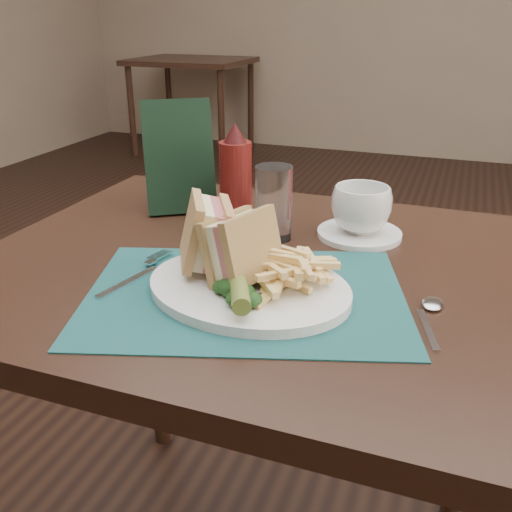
{
  "coord_description": "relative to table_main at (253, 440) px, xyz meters",
  "views": [
    {
      "loc": [
        0.3,
        -1.29,
        1.13
      ],
      "look_at": [
        0.04,
        -0.59,
        0.8
      ],
      "focal_mm": 40.0,
      "sensor_mm": 36.0,
      "label": 1
    }
  ],
  "objects": [
    {
      "name": "sandwich_half_a",
      "position": [
        -0.06,
        -0.09,
        0.45
      ],
      "size": [
        0.12,
        0.13,
        0.11
      ],
      "primitive_type": null,
      "rotation": [
        0.0,
        0.24,
        0.51
      ],
      "color": "tan",
      "rests_on": "plate"
    },
    {
      "name": "pickle_spear",
      "position": [
        0.05,
        -0.17,
        0.41
      ],
      "size": [
        0.07,
        0.12,
        0.03
      ],
      "primitive_type": "cylinder",
      "rotation": [
        1.54,
        0.0,
        0.43
      ],
      "color": "#586A28",
      "rests_on": "plate"
    },
    {
      "name": "fries_pile",
      "position": [
        0.1,
        -0.1,
        0.42
      ],
      "size": [
        0.18,
        0.2,
        0.05
      ],
      "primitive_type": null,
      "color": "#F4CD7A",
      "rests_on": "plate"
    },
    {
      "name": "wall_back",
      "position": [
        0.0,
        4.0,
        -0.38
      ],
      "size": [
        6.0,
        0.0,
        6.0
      ],
      "primitive_type": "plane",
      "rotation": [
        1.57,
        0.0,
        0.0
      ],
      "color": "gray",
      "rests_on": "ground"
    },
    {
      "name": "saucer",
      "position": [
        0.14,
        0.16,
        0.38
      ],
      "size": [
        0.18,
        0.18,
        0.01
      ],
      "primitive_type": "cylinder",
      "rotation": [
        0.0,
        0.0,
        -0.21
      ],
      "color": "white",
      "rests_on": "table_main"
    },
    {
      "name": "coffee_cup",
      "position": [
        0.14,
        0.16,
        0.43
      ],
      "size": [
        0.14,
        0.14,
        0.08
      ],
      "primitive_type": "imported",
      "rotation": [
        0.0,
        0.0,
        0.57
      ],
      "color": "white",
      "rests_on": "saucer"
    },
    {
      "name": "table_bg_left",
      "position": [
        -1.84,
        3.52,
        0.0
      ],
      "size": [
        0.9,
        0.75,
        0.75
      ],
      "primitive_type": null,
      "color": "black",
      "rests_on": "ground"
    },
    {
      "name": "ketchup_bottle",
      "position": [
        -0.1,
        0.17,
        0.47
      ],
      "size": [
        0.07,
        0.07,
        0.19
      ],
      "primitive_type": null,
      "rotation": [
        0.0,
        0.0,
        0.22
      ],
      "color": "#5B130F",
      "rests_on": "table_main"
    },
    {
      "name": "placemat",
      "position": [
        0.03,
        -0.12,
        0.38
      ],
      "size": [
        0.53,
        0.44,
        0.0
      ],
      "primitive_type": "cube",
      "rotation": [
        0.0,
        0.0,
        0.3
      ],
      "color": "#174C4B",
      "rests_on": "table_main"
    },
    {
      "name": "check_presenter",
      "position": [
        -0.22,
        0.19,
        0.48
      ],
      "size": [
        0.16,
        0.14,
        0.22
      ],
      "primitive_type": "cube",
      "rotation": [
        -0.31,
        0.0,
        0.57
      ],
      "color": "black",
      "rests_on": "table_main"
    },
    {
      "name": "drinking_glass",
      "position": [
        0.0,
        0.1,
        0.44
      ],
      "size": [
        0.07,
        0.07,
        0.13
      ],
      "primitive_type": "cylinder",
      "rotation": [
        0.0,
        0.0,
        -0.08
      ],
      "color": "white",
      "rests_on": "table_main"
    },
    {
      "name": "kale_garnish",
      "position": [
        0.04,
        -0.17,
        0.41
      ],
      "size": [
        0.11,
        0.08,
        0.03
      ],
      "primitive_type": null,
      "color": "black",
      "rests_on": "plate"
    },
    {
      "name": "plate",
      "position": [
        0.04,
        -0.12,
        0.38
      ],
      "size": [
        0.33,
        0.28,
        0.01
      ],
      "primitive_type": null,
      "rotation": [
        0.0,
        0.0,
        -0.15
      ],
      "color": "white",
      "rests_on": "placemat"
    },
    {
      "name": "table_main",
      "position": [
        0.0,
        0.0,
        0.0
      ],
      "size": [
        0.9,
        0.75,
        0.75
      ],
      "primitive_type": null,
      "color": "black",
      "rests_on": "ground"
    },
    {
      "name": "sandwich_half_b",
      "position": [
        0.0,
        -0.1,
        0.44
      ],
      "size": [
        0.11,
        0.12,
        0.11
      ],
      "primitive_type": null,
      "rotation": [
        0.0,
        -0.24,
        -0.34
      ],
      "color": "tan",
      "rests_on": "plate"
    },
    {
      "name": "floor",
      "position": [
        0.0,
        0.5,
        -0.38
      ],
      "size": [
        7.0,
        7.0,
        0.0
      ],
      "primitive_type": "plane",
      "color": "black",
      "rests_on": "ground"
    },
    {
      "name": "spoon",
      "position": [
        0.29,
        -0.11,
        0.38
      ],
      "size": [
        0.08,
        0.15,
        0.01
      ],
      "primitive_type": null,
      "rotation": [
        0.0,
        0.0,
        0.29
      ],
      "color": "silver",
      "rests_on": "table_main"
    },
    {
      "name": "fork",
      "position": [
        -0.14,
        -0.12,
        0.38
      ],
      "size": [
        0.07,
        0.17,
        0.01
      ],
      "primitive_type": null,
      "rotation": [
        0.0,
        0.0,
        -0.22
      ],
      "color": "silver",
      "rests_on": "placemat"
    }
  ]
}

